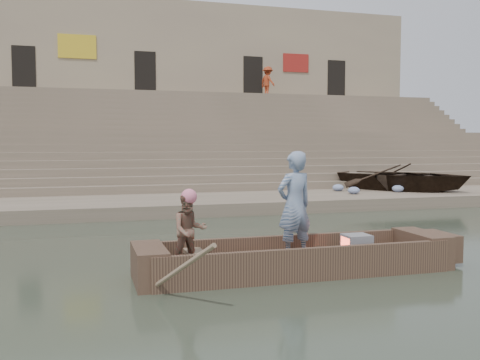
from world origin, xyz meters
name	(u,v)px	position (x,y,z in m)	size (l,w,h in m)	color
ground	(372,252)	(0.00, 0.00, 0.00)	(120.00, 120.00, 0.00)	#2C3628
lower_landing	(255,202)	(0.00, 8.00, 0.20)	(32.00, 4.00, 0.40)	#806E5B
mid_landing	(207,161)	(0.00, 15.50, 1.40)	(32.00, 3.00, 2.80)	#806E5B
upper_landing	(182,137)	(0.00, 22.50, 2.60)	(32.00, 3.00, 5.20)	#806E5B
ghat_steps	(200,152)	(0.00, 17.19, 1.80)	(32.00, 11.00, 5.20)	#806E5B
building_wall	(171,93)	(0.00, 26.50, 5.60)	(32.00, 5.07, 11.20)	#9B8A69
main_rowboat	(296,267)	(-2.20, -1.19, 0.11)	(5.00, 1.30, 0.22)	brown
rowboat_trim	(307,255)	(-1.99, -1.19, 0.31)	(6.04, 2.63, 1.91)	brown
standing_man	(294,205)	(-2.18, -1.06, 1.18)	(0.70, 0.46, 1.91)	navy
rowing_man	(189,230)	(-4.09, -1.20, 0.84)	(0.60, 0.47, 1.24)	#246D50
television	(356,246)	(-1.02, -1.19, 0.42)	(0.46, 0.42, 0.40)	gray
beached_rowboat	(403,177)	(6.44, 8.76, 0.93)	(3.63, 5.08, 1.05)	#2D2116
pedestrian	(268,81)	(5.51, 22.51, 6.14)	(1.21, 0.70, 1.87)	#973519
cloth_bundles	(271,191)	(0.79, 8.53, 0.53)	(16.25, 1.88, 0.26)	#3F5999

